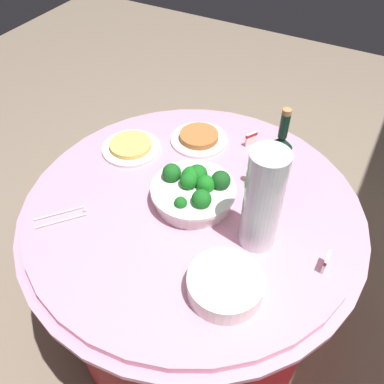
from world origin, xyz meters
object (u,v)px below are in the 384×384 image
decorative_fruit_vase (262,205)px  food_plate_peanuts (199,138)px  food_plate_noodles (131,147)px  label_placard_front (251,138)px  plate_stack (225,285)px  serving_tongs (62,216)px  label_placard_mid (326,261)px  wine_bottle (277,164)px  broccoli_bowl (193,190)px

decorative_fruit_vase → food_plate_peanuts: decorative_fruit_vase is taller
food_plate_noodles → decorative_fruit_vase: bearing=73.1°
food_plate_noodles → label_placard_front: 0.46m
plate_stack → food_plate_peanuts: size_ratio=0.95×
serving_tongs → label_placard_mid: (-0.21, 0.79, 0.03)m
serving_tongs → food_plate_peanuts: 0.60m
wine_bottle → serving_tongs: 0.71m
wine_bottle → label_placard_mid: wine_bottle is taller
serving_tongs → label_placard_front: bearing=148.6°
label_placard_front → plate_stack: bearing=16.5°
decorative_fruit_vase → serving_tongs: 0.64m
broccoli_bowl → serving_tongs: (0.27, -0.33, -0.04)m
plate_stack → serving_tongs: size_ratio=1.40×
wine_bottle → decorative_fruit_vase: decorative_fruit_vase is taller
food_plate_noodles → label_placard_mid: bearing=77.2°
label_placard_front → food_plate_peanuts: bearing=-68.1°
broccoli_bowl → food_plate_noodles: size_ratio=1.27×
plate_stack → decorative_fruit_vase: (-0.21, 0.01, 0.12)m
food_plate_noodles → label_placard_front: size_ratio=4.00×
wine_bottle → decorative_fruit_vase: (0.21, 0.03, 0.02)m
decorative_fruit_vase → broccoli_bowl: bearing=-102.6°
plate_stack → label_placard_front: 0.66m
label_placard_mid → broccoli_bowl: bearing=-97.4°
food_plate_peanuts → wine_bottle: bearing=68.9°
broccoli_bowl → food_plate_noodles: bearing=-109.9°
decorative_fruit_vase → label_placard_front: (-0.42, -0.19, -0.12)m
wine_bottle → serving_tongs: wine_bottle is taller
decorative_fruit_vase → serving_tongs: size_ratio=2.26×
food_plate_peanuts → label_placard_front: 0.20m
broccoli_bowl → decorative_fruit_vase: size_ratio=0.82×
broccoli_bowl → label_placard_mid: (0.06, 0.46, -0.02)m
plate_stack → decorative_fruit_vase: size_ratio=0.62×
wine_bottle → serving_tongs: (0.42, -0.55, -0.12)m
decorative_fruit_vase → label_placard_mid: 0.24m
decorative_fruit_vase → food_plate_peanuts: bearing=-132.3°
food_plate_peanuts → food_plate_noodles: 0.26m
broccoli_bowl → plate_stack: 0.36m
plate_stack → label_placard_mid: (-0.21, 0.22, 0.00)m
plate_stack → food_plate_peanuts: plate_stack is taller
broccoli_bowl → serving_tongs: bearing=-51.0°
food_plate_peanuts → food_plate_noodles: (0.17, -0.20, -0.00)m
plate_stack → wine_bottle: (-0.42, -0.02, 0.10)m
decorative_fruit_vase → label_placard_mid: bearing=88.9°
food_plate_noodles → plate_stack: bearing=56.1°
food_plate_peanuts → label_placard_front: label_placard_front is taller
broccoli_bowl → plate_stack: bearing=42.2°
serving_tongs → food_plate_peanuts: food_plate_peanuts is taller
decorative_fruit_vase → food_plate_noodles: (-0.18, -0.58, -0.14)m
plate_stack → label_placard_mid: 0.30m
broccoli_bowl → serving_tongs: broccoli_bowl is taller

